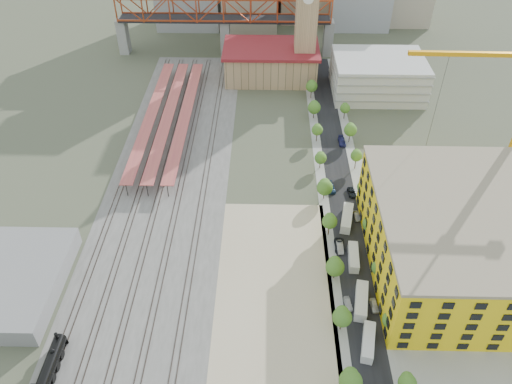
{
  "coord_description": "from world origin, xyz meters",
  "views": [
    {
      "loc": [
        -6.74,
        -106.46,
        94.47
      ],
      "look_at": [
        -9.05,
        -4.44,
        10.0
      ],
      "focal_mm": 35.0,
      "sensor_mm": 36.0,
      "label": 1
    }
  ],
  "objects_px": {
    "clock_tower": "(307,9)",
    "site_trailer_b": "(361,301)",
    "construction_building": "(466,238)",
    "site_trailer_a": "(368,342)",
    "site_trailer_c": "(353,257)",
    "locomotive": "(45,381)",
    "car_0": "(348,304)",
    "site_trailer_d": "(347,218)"
  },
  "relations": [
    {
      "from": "clock_tower",
      "to": "site_trailer_b",
      "type": "xyz_separation_m",
      "value": [
        8.0,
        -113.1,
        -27.29
      ]
    },
    {
      "from": "construction_building",
      "to": "car_0",
      "type": "xyz_separation_m",
      "value": [
        -29.0,
        -13.44,
        -8.72
      ]
    },
    {
      "from": "site_trailer_c",
      "to": "site_trailer_d",
      "type": "height_order",
      "value": "site_trailer_d"
    },
    {
      "from": "construction_building",
      "to": "site_trailer_d",
      "type": "bearing_deg",
      "value": 149.74
    },
    {
      "from": "construction_building",
      "to": "site_trailer_d",
      "type": "relative_size",
      "value": 4.94
    },
    {
      "from": "clock_tower",
      "to": "locomotive",
      "type": "relative_size",
      "value": 2.25
    },
    {
      "from": "locomotive",
      "to": "site_trailer_b",
      "type": "relative_size",
      "value": 2.25
    },
    {
      "from": "construction_building",
      "to": "site_trailer_b",
      "type": "height_order",
      "value": "construction_building"
    },
    {
      "from": "locomotive",
      "to": "site_trailer_d",
      "type": "xyz_separation_m",
      "value": [
        66.0,
        50.19,
        -0.75
      ]
    },
    {
      "from": "construction_building",
      "to": "car_0",
      "type": "relative_size",
      "value": 12.46
    },
    {
      "from": "site_trailer_b",
      "to": "site_trailer_c",
      "type": "bearing_deg",
      "value": 100.3
    },
    {
      "from": "site_trailer_c",
      "to": "car_0",
      "type": "xyz_separation_m",
      "value": [
        -3.0,
        -14.21,
        -0.55
      ]
    },
    {
      "from": "locomotive",
      "to": "clock_tower",
      "type": "bearing_deg",
      "value": 66.75
    },
    {
      "from": "locomotive",
      "to": "site_trailer_c",
      "type": "xyz_separation_m",
      "value": [
        66.0,
        35.79,
        -0.91
      ]
    },
    {
      "from": "clock_tower",
      "to": "locomotive",
      "type": "xyz_separation_m",
      "value": [
        -58.0,
        -135.02,
        -26.54
      ]
    },
    {
      "from": "construction_building",
      "to": "locomotive",
      "type": "height_order",
      "value": "construction_building"
    },
    {
      "from": "clock_tower",
      "to": "site_trailer_b",
      "type": "relative_size",
      "value": 5.07
    },
    {
      "from": "site_trailer_b",
      "to": "car_0",
      "type": "bearing_deg",
      "value": -163.25
    },
    {
      "from": "site_trailer_a",
      "to": "construction_building",
      "type": "bearing_deg",
      "value": 55.05
    },
    {
      "from": "construction_building",
      "to": "site_trailer_a",
      "type": "distance_m",
      "value": 36.32
    },
    {
      "from": "site_trailer_b",
      "to": "car_0",
      "type": "distance_m",
      "value": 3.1
    },
    {
      "from": "site_trailer_b",
      "to": "construction_building",
      "type": "bearing_deg",
      "value": 37.06
    },
    {
      "from": "site_trailer_a",
      "to": "site_trailer_d",
      "type": "bearing_deg",
      "value": 102.31
    },
    {
      "from": "locomotive",
      "to": "site_trailer_d",
      "type": "relative_size",
      "value": 2.25
    },
    {
      "from": "clock_tower",
      "to": "site_trailer_d",
      "type": "relative_size",
      "value": 5.07
    },
    {
      "from": "construction_building",
      "to": "car_0",
      "type": "height_order",
      "value": "construction_building"
    },
    {
      "from": "clock_tower",
      "to": "site_trailer_c",
      "type": "xyz_separation_m",
      "value": [
        8.0,
        -99.23,
        -27.45
      ]
    },
    {
      "from": "clock_tower",
      "to": "site_trailer_a",
      "type": "height_order",
      "value": "clock_tower"
    },
    {
      "from": "clock_tower",
      "to": "car_0",
      "type": "height_order",
      "value": "clock_tower"
    },
    {
      "from": "construction_building",
      "to": "site_trailer_d",
      "type": "distance_m",
      "value": 31.15
    },
    {
      "from": "locomotive",
      "to": "site_trailer_a",
      "type": "relative_size",
      "value": 2.48
    },
    {
      "from": "construction_building",
      "to": "site_trailer_c",
      "type": "height_order",
      "value": "construction_building"
    },
    {
      "from": "clock_tower",
      "to": "site_trailer_b",
      "type": "height_order",
      "value": "clock_tower"
    },
    {
      "from": "construction_building",
      "to": "car_0",
      "type": "bearing_deg",
      "value": -155.13
    },
    {
      "from": "site_trailer_b",
      "to": "site_trailer_d",
      "type": "distance_m",
      "value": 28.27
    },
    {
      "from": "site_trailer_c",
      "to": "site_trailer_d",
      "type": "relative_size",
      "value": 0.89
    },
    {
      "from": "site_trailer_a",
      "to": "site_trailer_c",
      "type": "bearing_deg",
      "value": 102.31
    },
    {
      "from": "site_trailer_b",
      "to": "site_trailer_c",
      "type": "xyz_separation_m",
      "value": [
        0.0,
        13.87,
        -0.16
      ]
    },
    {
      "from": "site_trailer_b",
      "to": "site_trailer_d",
      "type": "xyz_separation_m",
      "value": [
        0.0,
        28.27,
        0.0
      ]
    },
    {
      "from": "car_0",
      "to": "site_trailer_d",
      "type": "bearing_deg",
      "value": 77.8
    },
    {
      "from": "site_trailer_a",
      "to": "site_trailer_b",
      "type": "bearing_deg",
      "value": 102.31
    },
    {
      "from": "clock_tower",
      "to": "site_trailer_b",
      "type": "distance_m",
      "value": 116.62
    }
  ]
}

